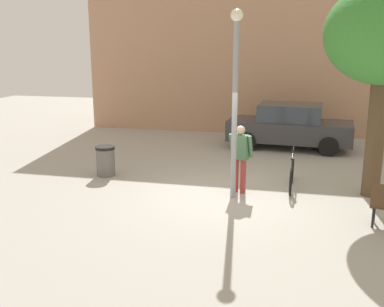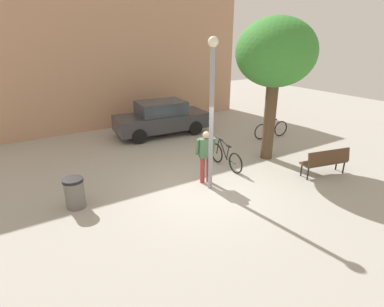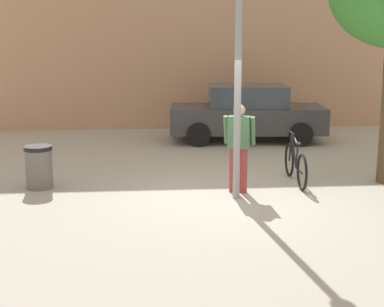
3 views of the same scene
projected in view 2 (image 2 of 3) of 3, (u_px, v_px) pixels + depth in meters
ground_plane at (205, 187)px, 9.27m from camera, size 36.00×36.00×0.00m
building_facade at (106, 53)px, 14.97m from camera, size 14.29×2.00×6.98m
lamppost at (212, 104)px, 8.32m from camera, size 0.28×0.28×4.31m
person_by_lamppost at (206, 154)px, 9.26m from camera, size 0.63×0.42×1.67m
park_bench at (326, 160)px, 9.86m from camera, size 1.66×0.81×0.92m
plaza_tree at (276, 55)px, 10.19m from camera, size 2.70×2.70×4.94m
bicycle_silver at (271, 130)px, 13.64m from camera, size 1.80×0.26×0.97m
bicycle_black at (226, 157)px, 10.55m from camera, size 0.10×1.81×0.97m
parked_car_charcoal at (161, 118)px, 14.00m from camera, size 4.32×2.07×1.55m
trash_bin at (75, 193)px, 8.07m from camera, size 0.54×0.54×0.83m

